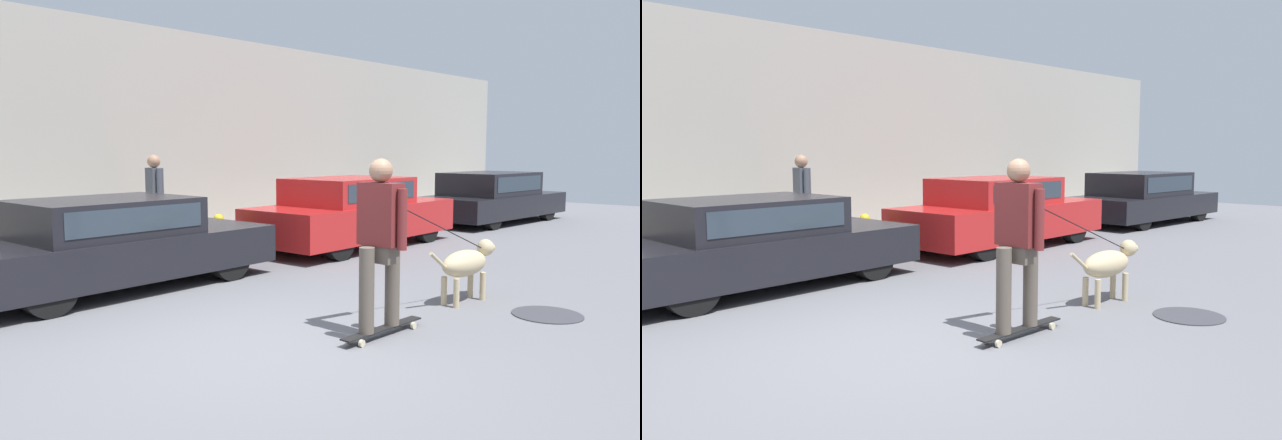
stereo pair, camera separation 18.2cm
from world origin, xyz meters
The scene contains 10 objects.
ground_plane centered at (0.00, 0.00, 0.00)m, with size 36.00×36.00×0.00m, color slate.
sidewalk_curb centered at (0.00, 5.45, 0.07)m, with size 30.00×2.00×0.13m.
parked_car_1 centered at (0.28, 3.38, 0.59)m, with size 4.25×1.90×1.20m.
parked_car_2 centered at (5.17, 3.38, 0.64)m, with size 4.48×1.87×1.31m.
parked_car_3 centered at (10.61, 3.38, 0.61)m, with size 4.53×1.96×1.26m.
dog centered at (2.78, -0.39, 0.47)m, with size 1.29×0.36×0.72m.
skateboarder centered at (0.95, -0.51, 0.99)m, with size 2.78×0.61×1.74m.
pedestrian_with_bag centered at (2.24, 5.48, 1.03)m, with size 0.28×0.66×1.60m.
manhole_cover centered at (2.86, -1.37, 0.01)m, with size 0.76×0.76×0.01m.
fire_hydrant centered at (2.65, 4.20, 0.40)m, with size 0.18×0.18×0.75m.
Camera 1 is at (-3.79, -4.13, 1.82)m, focal length 35.00 mm.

